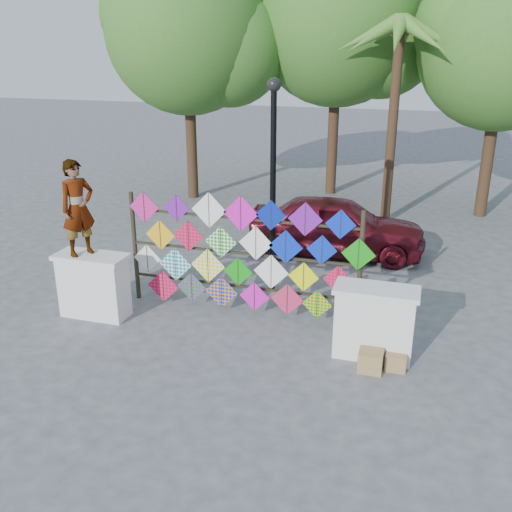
% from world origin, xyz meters
% --- Properties ---
extents(ground, '(80.00, 80.00, 0.00)m').
position_xyz_m(ground, '(0.00, 0.00, 0.00)').
color(ground, gray).
rests_on(ground, ground).
extents(parapet_left, '(1.40, 0.65, 1.28)m').
position_xyz_m(parapet_left, '(-2.70, -0.20, 0.65)').
color(parapet_left, white).
rests_on(parapet_left, ground).
extents(parapet_right, '(1.40, 0.65, 1.28)m').
position_xyz_m(parapet_right, '(2.70, -0.20, 0.65)').
color(parapet_right, white).
rests_on(parapet_right, ground).
extents(kite_rack, '(4.92, 0.24, 2.43)m').
position_xyz_m(kite_rack, '(0.05, 0.73, 1.22)').
color(kite_rack, '#2B2518').
rests_on(kite_rack, ground).
extents(tree_west, '(5.85, 5.20, 8.01)m').
position_xyz_m(tree_west, '(-4.40, 9.03, 5.38)').
color(tree_west, '#432E1D').
rests_on(tree_west, ground).
extents(tree_mid, '(6.30, 5.60, 8.61)m').
position_xyz_m(tree_mid, '(0.11, 11.03, 5.77)').
color(tree_mid, '#432E1D').
rests_on(tree_mid, ground).
extents(tree_east, '(5.40, 4.80, 7.42)m').
position_xyz_m(tree_east, '(5.09, 9.53, 4.99)').
color(tree_east, '#432E1D').
rests_on(tree_east, ground).
extents(palm_tree, '(3.62, 3.62, 5.83)m').
position_xyz_m(palm_tree, '(2.20, 8.00, 4.95)').
color(palm_tree, '#432E1D').
rests_on(palm_tree, ground).
extents(vendor_woman, '(0.70, 0.79, 1.82)m').
position_xyz_m(vendor_woman, '(-2.86, -0.20, 2.19)').
color(vendor_woman, '#99999E').
rests_on(vendor_woman, parapet_left).
extents(sedan, '(4.54, 2.12, 1.50)m').
position_xyz_m(sedan, '(1.23, 4.70, 0.75)').
color(sedan, '#5C0F1A').
rests_on(sedan, ground).
extents(lamppost, '(0.28, 0.28, 4.46)m').
position_xyz_m(lamppost, '(0.30, 2.00, 2.69)').
color(lamppost, black).
rests_on(lamppost, ground).
extents(cardboard_box_near, '(0.39, 0.35, 0.35)m').
position_xyz_m(cardboard_box_near, '(2.72, -0.68, 0.17)').
color(cardboard_box_near, '#A0794D').
rests_on(cardboard_box_near, ground).
extents(cardboard_box_far, '(0.34, 0.31, 0.29)m').
position_xyz_m(cardboard_box_far, '(3.12, -0.51, 0.14)').
color(cardboard_box_far, '#A0794D').
rests_on(cardboard_box_far, ground).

